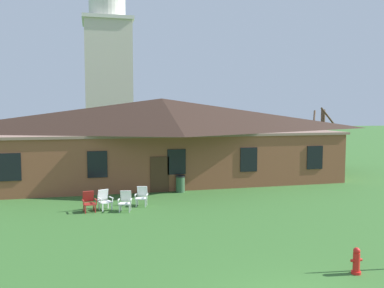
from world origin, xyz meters
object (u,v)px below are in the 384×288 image
at_px(lawn_chair_left_end, 125,201).
at_px(fire_hydrant, 356,261).
at_px(lawn_chair_middle, 142,196).
at_px(lawn_chair_by_porch, 89,201).
at_px(lawn_chair_near_door, 104,199).
at_px(trash_bin, 180,184).

xyz_separation_m(lawn_chair_left_end, fire_hydrant, (5.97, -9.13, -0.12)).
relative_size(lawn_chair_left_end, lawn_chair_middle, 1.00).
height_order(lawn_chair_by_porch, lawn_chair_left_end, same).
distance_m(lawn_chair_near_door, lawn_chair_middle, 1.89).
bearing_deg(trash_bin, lawn_chair_by_porch, -146.81).
bearing_deg(lawn_chair_middle, lawn_chair_by_porch, -166.73).
bearing_deg(lawn_chair_near_door, trash_bin, 35.28).
relative_size(lawn_chair_left_end, trash_bin, 0.98).
distance_m(lawn_chair_by_porch, trash_bin, 6.18).
bearing_deg(lawn_chair_near_door, lawn_chair_middle, 11.38).
bearing_deg(lawn_chair_by_porch, trash_bin, 33.19).
bearing_deg(fire_hydrant, lawn_chair_left_end, 123.17).
height_order(lawn_chair_left_end, trash_bin, trash_bin).
height_order(fire_hydrant, trash_bin, trash_bin).
height_order(lawn_chair_by_porch, lawn_chair_middle, same).
relative_size(lawn_chair_by_porch, fire_hydrant, 1.21).
height_order(lawn_chair_near_door, trash_bin, trash_bin).
distance_m(fire_hydrant, trash_bin, 13.06).
xyz_separation_m(lawn_chair_left_end, trash_bin, (3.49, 3.69, -0.00)).
distance_m(lawn_chair_left_end, trash_bin, 5.08).
height_order(lawn_chair_near_door, lawn_chair_left_end, same).
bearing_deg(lawn_chair_left_end, lawn_chair_near_door, 150.46).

